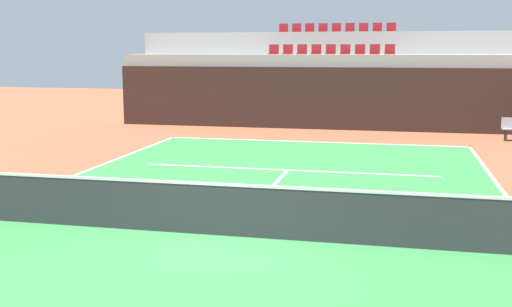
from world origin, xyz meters
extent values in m
plane|color=brown|center=(0.00, 0.00, 0.00)|extent=(80.00, 80.00, 0.00)
cube|color=#2D7238|center=(0.00, 0.00, 0.01)|extent=(11.00, 24.00, 0.01)
cube|color=white|center=(0.00, 11.95, 0.01)|extent=(11.00, 0.10, 0.00)
cube|color=white|center=(0.00, 6.40, 0.01)|extent=(8.26, 0.10, 0.00)
cube|color=white|center=(0.00, 3.20, 0.01)|extent=(0.10, 6.40, 0.00)
cube|color=black|center=(0.00, 15.87, 1.31)|extent=(18.38, 0.30, 2.62)
cube|color=#9E9E99|center=(0.00, 17.22, 1.57)|extent=(18.38, 2.40, 3.15)
cube|color=#9E9E99|center=(0.00, 19.62, 2.08)|extent=(18.38, 2.40, 4.16)
cube|color=maroon|center=(-2.56, 17.22, 3.17)|extent=(0.44, 0.44, 0.04)
cube|color=maroon|center=(-2.56, 17.42, 3.39)|extent=(0.44, 0.04, 0.40)
cube|color=maroon|center=(-1.92, 17.22, 3.17)|extent=(0.44, 0.44, 0.04)
cube|color=maroon|center=(-1.92, 17.42, 3.39)|extent=(0.44, 0.04, 0.40)
cube|color=maroon|center=(-1.28, 17.22, 3.17)|extent=(0.44, 0.44, 0.04)
cube|color=maroon|center=(-1.28, 17.42, 3.39)|extent=(0.44, 0.04, 0.40)
cube|color=maroon|center=(-0.64, 17.22, 3.17)|extent=(0.44, 0.44, 0.04)
cube|color=maroon|center=(-0.64, 17.42, 3.39)|extent=(0.44, 0.04, 0.40)
cube|color=maroon|center=(0.00, 17.22, 3.17)|extent=(0.44, 0.44, 0.04)
cube|color=maroon|center=(0.00, 17.42, 3.39)|extent=(0.44, 0.04, 0.40)
cube|color=maroon|center=(0.64, 17.22, 3.17)|extent=(0.44, 0.44, 0.04)
cube|color=maroon|center=(0.64, 17.42, 3.39)|extent=(0.44, 0.04, 0.40)
cube|color=maroon|center=(1.28, 17.22, 3.17)|extent=(0.44, 0.44, 0.04)
cube|color=maroon|center=(1.28, 17.42, 3.39)|extent=(0.44, 0.04, 0.40)
cube|color=maroon|center=(1.92, 17.22, 3.17)|extent=(0.44, 0.44, 0.04)
cube|color=maroon|center=(1.92, 17.42, 3.39)|extent=(0.44, 0.04, 0.40)
cube|color=maroon|center=(2.56, 17.22, 3.17)|extent=(0.44, 0.44, 0.04)
cube|color=maroon|center=(2.56, 17.42, 3.39)|extent=(0.44, 0.04, 0.40)
cube|color=maroon|center=(-2.56, 19.62, 4.18)|extent=(0.44, 0.44, 0.04)
cube|color=maroon|center=(-2.56, 19.82, 4.40)|extent=(0.44, 0.04, 0.40)
cube|color=maroon|center=(-1.92, 19.62, 4.18)|extent=(0.44, 0.44, 0.04)
cube|color=maroon|center=(-1.92, 19.82, 4.40)|extent=(0.44, 0.04, 0.40)
cube|color=maroon|center=(-1.28, 19.62, 4.18)|extent=(0.44, 0.44, 0.04)
cube|color=maroon|center=(-1.28, 19.82, 4.40)|extent=(0.44, 0.04, 0.40)
cube|color=maroon|center=(-0.64, 19.62, 4.18)|extent=(0.44, 0.44, 0.04)
cube|color=maroon|center=(-0.64, 19.82, 4.40)|extent=(0.44, 0.04, 0.40)
cube|color=maroon|center=(0.00, 19.62, 4.18)|extent=(0.44, 0.44, 0.04)
cube|color=maroon|center=(0.00, 19.82, 4.40)|extent=(0.44, 0.04, 0.40)
cube|color=maroon|center=(0.64, 19.62, 4.18)|extent=(0.44, 0.44, 0.04)
cube|color=maroon|center=(0.64, 19.82, 4.40)|extent=(0.44, 0.04, 0.40)
cube|color=maroon|center=(1.28, 19.62, 4.18)|extent=(0.44, 0.44, 0.04)
cube|color=maroon|center=(1.28, 19.82, 4.40)|extent=(0.44, 0.04, 0.40)
cube|color=maroon|center=(1.92, 19.62, 4.18)|extent=(0.44, 0.44, 0.04)
cube|color=maroon|center=(1.92, 19.82, 4.40)|extent=(0.44, 0.04, 0.40)
cube|color=maroon|center=(2.56, 19.62, 4.18)|extent=(0.44, 0.44, 0.04)
cube|color=maroon|center=(2.56, 19.82, 4.40)|extent=(0.44, 0.04, 0.40)
cube|color=#333338|center=(0.00, 0.00, 0.47)|extent=(10.90, 0.02, 0.92)
cube|color=white|center=(0.00, 0.00, 0.96)|extent=(10.90, 0.04, 0.05)
cube|color=#2D2D33|center=(6.92, 13.77, 0.21)|extent=(0.06, 0.06, 0.42)
cube|color=#2D2D33|center=(6.92, 14.05, 0.21)|extent=(0.06, 0.06, 0.42)
camera|label=1|loc=(2.89, -10.47, 3.33)|focal=43.64mm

